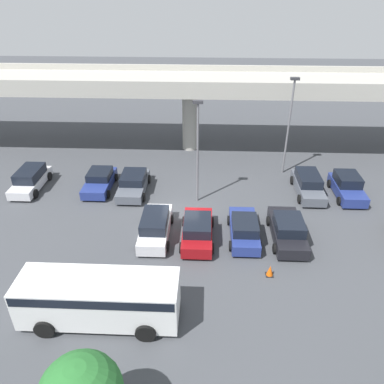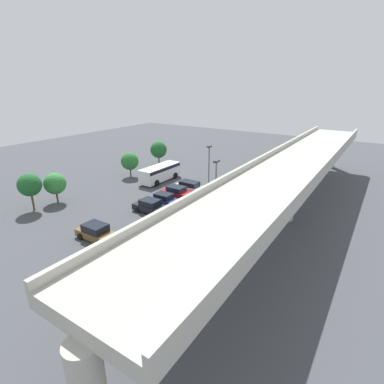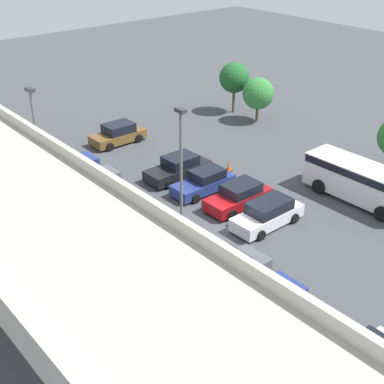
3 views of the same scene
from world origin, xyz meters
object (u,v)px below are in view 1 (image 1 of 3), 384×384
Objects in this scene: parked_car_5 at (244,229)px; shuttle_bus at (99,296)px; parked_car_0 at (30,179)px; parked_car_3 at (155,226)px; parked_car_2 at (133,183)px; parked_car_7 at (308,184)px; parked_car_4 at (197,230)px; lamp_post_near_aisle at (198,145)px; parked_car_6 at (288,230)px; parked_car_1 at (100,181)px; lamp_post_mid_lot at (289,120)px; traffic_cone at (270,271)px; parked_car_8 at (347,186)px.

parked_car_5 is 10.39m from shuttle_bus.
parked_car_0 is 12.42m from parked_car_3.
shuttle_bus reaches higher than parked_car_2.
parked_car_4 is at bearing -52.84° from parked_car_7.
lamp_post_near_aisle reaches higher than shuttle_bus.
parked_car_6 reaches higher than parked_car_7.
parked_car_4 is 6.21m from lamp_post_near_aisle.
shuttle_bus reaches higher than parked_car_3.
shuttle_bus is at bearing 145.54° from parked_car_4.
parked_car_7 is at bearing -41.70° from parked_car_5.
parked_car_1 is 16.15m from lamp_post_mid_lot.
parked_car_2 is 13.64m from lamp_post_mid_lot.
parked_car_1 is 16.59m from parked_car_7.
parked_car_6 is at bearing 66.16° from parked_car_1.
parked_car_6 is 10.51m from lamp_post_mid_lot.
parked_car_6 is 6.72m from parked_car_7.
parked_car_0 is 0.96× the size of parked_car_6.
lamp_post_near_aisle reaches higher than parked_car_1.
parked_car_1 is at bearing -96.93° from parked_car_2.
parked_car_1 is 12.69m from parked_car_5.
parked_car_2 reaches higher than traffic_cone.
shuttle_bus is (-16.08, -12.91, 0.74)m from parked_car_8.
parked_car_7 is 2.97m from parked_car_8.
lamp_post_mid_lot is at bearing -7.79° from parked_car_6.
parked_car_6 is 6.96× the size of traffic_cone.
lamp_post_near_aisle is at bearing 84.16° from parked_car_0.
shuttle_bus is (3.48, -13.14, 0.83)m from parked_car_1.
parked_car_0 is at bearing -170.08° from lamp_post_mid_lot.
parked_car_1 is at bearing 61.07° from parked_car_5.
parked_car_1 is 10.33m from parked_car_4.
lamp_post_mid_lot is at bearing 106.99° from parked_car_2.
lamp_post_mid_lot reaches higher than traffic_cone.
parked_car_0 reaches higher than parked_car_2.
parked_car_4 is (2.78, -0.27, -0.02)m from parked_car_3.
traffic_cone is at bearing -102.41° from lamp_post_mid_lot.
parked_car_0 is 1.08× the size of parked_car_8.
parked_car_0 is 1.07× the size of parked_car_1.
parked_car_4 is 8.16m from shuttle_bus.
parked_car_6 is (13.91, -6.15, 0.07)m from parked_car_1.
parked_car_2 is 1.04× the size of parked_car_5.
parked_car_6 is at bearing -87.12° from parked_car_4.
parked_car_6 is (8.61, 0.02, -0.03)m from parked_car_3.
shuttle_bus is 1.00× the size of lamp_post_near_aisle.
parked_car_3 is 1.05× the size of parked_car_4.
parked_car_3 is 2.79m from parked_car_4.
parked_car_3 is at bearing 90.30° from parked_car_5.
parked_car_8 is at bearing -40.53° from lamp_post_mid_lot.
parked_car_1 is at bearing 168.87° from lamp_post_near_aisle.
parked_car_2 is 16.77m from parked_car_8.
parked_car_6 is (11.12, -5.81, 0.05)m from parked_car_2.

